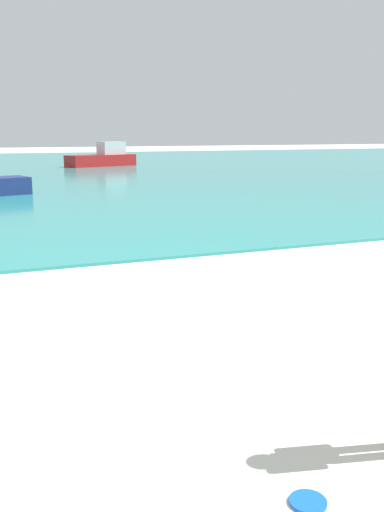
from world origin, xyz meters
The scene contains 2 objects.
frisbee centered at (-0.75, 5.22, 0.01)m, with size 0.26×0.26×0.03m, color blue.
boat_far centered at (7.41, 43.57, 0.66)m, with size 5.34×3.16×1.73m.
Camera 1 is at (-2.81, 2.33, 2.48)m, focal length 40.28 mm.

